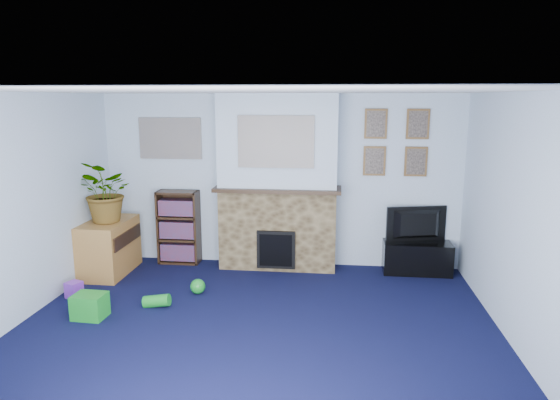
# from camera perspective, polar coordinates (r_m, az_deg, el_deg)

# --- Properties ---
(floor) EXTENTS (5.00, 4.50, 0.01)m
(floor) POSITION_cam_1_polar(r_m,az_deg,el_deg) (5.23, -2.98, -15.02)
(floor) COLOR black
(floor) RESTS_ON ground
(ceiling) EXTENTS (5.00, 4.50, 0.01)m
(ceiling) POSITION_cam_1_polar(r_m,az_deg,el_deg) (4.67, -3.30, 12.32)
(ceiling) COLOR white
(ceiling) RESTS_ON wall_back
(wall_back) EXTENTS (5.00, 0.04, 2.40)m
(wall_back) POSITION_cam_1_polar(r_m,az_deg,el_deg) (6.99, -0.06, 2.22)
(wall_back) COLOR silver
(wall_back) RESTS_ON ground
(wall_front) EXTENTS (5.00, 0.04, 2.40)m
(wall_front) POSITION_cam_1_polar(r_m,az_deg,el_deg) (2.73, -11.23, -13.27)
(wall_front) COLOR silver
(wall_front) RESTS_ON ground
(wall_left) EXTENTS (0.04, 4.50, 2.40)m
(wall_left) POSITION_cam_1_polar(r_m,az_deg,el_deg) (5.77, -28.41, -1.21)
(wall_left) COLOR silver
(wall_left) RESTS_ON ground
(wall_right) EXTENTS (0.04, 4.50, 2.40)m
(wall_right) POSITION_cam_1_polar(r_m,az_deg,el_deg) (5.04, 26.17, -2.68)
(wall_right) COLOR silver
(wall_right) RESTS_ON ground
(chimney_breast) EXTENTS (1.72, 0.50, 2.40)m
(chimney_breast) POSITION_cam_1_polar(r_m,az_deg,el_deg) (6.80, -0.25, 1.80)
(chimney_breast) COLOR brown
(chimney_breast) RESTS_ON ground
(collage_main) EXTENTS (1.00, 0.03, 0.68)m
(collage_main) POSITION_cam_1_polar(r_m,az_deg,el_deg) (6.51, -0.48, 6.66)
(collage_main) COLOR gray
(collage_main) RESTS_ON chimney_breast
(collage_left) EXTENTS (0.90, 0.03, 0.58)m
(collage_left) POSITION_cam_1_polar(r_m,az_deg,el_deg) (7.25, -12.42, 6.90)
(collage_left) COLOR gray
(collage_left) RESTS_ON wall_back
(portrait_tl) EXTENTS (0.30, 0.03, 0.40)m
(portrait_tl) POSITION_cam_1_polar(r_m,az_deg,el_deg) (6.86, 10.89, 8.55)
(portrait_tl) COLOR brown
(portrait_tl) RESTS_ON wall_back
(portrait_tr) EXTENTS (0.30, 0.03, 0.40)m
(portrait_tr) POSITION_cam_1_polar(r_m,az_deg,el_deg) (6.93, 15.48, 8.37)
(portrait_tr) COLOR brown
(portrait_tr) RESTS_ON wall_back
(portrait_bl) EXTENTS (0.30, 0.03, 0.40)m
(portrait_bl) POSITION_cam_1_polar(r_m,az_deg,el_deg) (6.91, 10.73, 4.41)
(portrait_bl) COLOR brown
(portrait_bl) RESTS_ON wall_back
(portrait_br) EXTENTS (0.30, 0.03, 0.40)m
(portrait_br) POSITION_cam_1_polar(r_m,az_deg,el_deg) (6.97, 15.26, 4.26)
(portrait_br) COLOR brown
(portrait_br) RESTS_ON wall_back
(tv_stand) EXTENTS (0.90, 0.38, 0.43)m
(tv_stand) POSITION_cam_1_polar(r_m,az_deg,el_deg) (7.05, 15.38, -6.29)
(tv_stand) COLOR black
(tv_stand) RESTS_ON ground
(television) EXTENTS (0.83, 0.30, 0.48)m
(television) POSITION_cam_1_polar(r_m,az_deg,el_deg) (6.95, 15.55, -2.77)
(television) COLOR black
(television) RESTS_ON tv_stand
(bookshelf) EXTENTS (0.58, 0.28, 1.05)m
(bookshelf) POSITION_cam_1_polar(r_m,az_deg,el_deg) (7.31, -11.47, -3.22)
(bookshelf) COLOR black
(bookshelf) RESTS_ON ground
(sideboard) EXTENTS (0.52, 0.93, 0.72)m
(sideboard) POSITION_cam_1_polar(r_m,az_deg,el_deg) (7.16, -18.92, -5.20)
(sideboard) COLOR #AB7537
(sideboard) RESTS_ON ground
(potted_plant) EXTENTS (0.96, 0.94, 0.82)m
(potted_plant) POSITION_cam_1_polar(r_m,az_deg,el_deg) (6.91, -19.14, 0.89)
(potted_plant) COLOR #26661E
(potted_plant) RESTS_ON sideboard
(mantel_clock) EXTENTS (0.09, 0.05, 0.13)m
(mantel_clock) POSITION_cam_1_polar(r_m,az_deg,el_deg) (6.76, -1.10, 2.06)
(mantel_clock) COLOR gold
(mantel_clock) RESTS_ON chimney_breast
(mantel_candle) EXTENTS (0.05, 0.05, 0.15)m
(mantel_candle) POSITION_cam_1_polar(r_m,az_deg,el_deg) (6.72, 2.06, 2.08)
(mantel_candle) COLOR #B2BFC6
(mantel_candle) RESTS_ON chimney_breast
(mantel_teddy) EXTENTS (0.13, 0.13, 0.13)m
(mantel_teddy) POSITION_cam_1_polar(r_m,az_deg,el_deg) (6.85, -5.45, 2.09)
(mantel_teddy) COLOR gray
(mantel_teddy) RESTS_ON chimney_breast
(mantel_can) EXTENTS (0.06, 0.06, 0.12)m
(mantel_can) POSITION_cam_1_polar(r_m,az_deg,el_deg) (6.70, 5.15, 1.84)
(mantel_can) COLOR purple
(mantel_can) RESTS_ON chimney_breast
(green_crate) EXTENTS (0.35, 0.28, 0.27)m
(green_crate) POSITION_cam_1_polar(r_m,az_deg,el_deg) (5.88, -20.91, -11.19)
(green_crate) COLOR #198C26
(green_crate) RESTS_ON ground
(toy_ball) EXTENTS (0.18, 0.18, 0.18)m
(toy_ball) POSITION_cam_1_polar(r_m,az_deg,el_deg) (6.23, -9.38, -9.73)
(toy_ball) COLOR #198C26
(toy_ball) RESTS_ON ground
(toy_block) EXTENTS (0.20, 0.20, 0.19)m
(toy_block) POSITION_cam_1_polar(r_m,az_deg,el_deg) (6.51, -22.48, -9.35)
(toy_block) COLOR purple
(toy_block) RESTS_ON ground
(toy_tube) EXTENTS (0.32, 0.14, 0.18)m
(toy_tube) POSITION_cam_1_polar(r_m,az_deg,el_deg) (5.96, -13.90, -11.14)
(toy_tube) COLOR #198C26
(toy_tube) RESTS_ON ground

